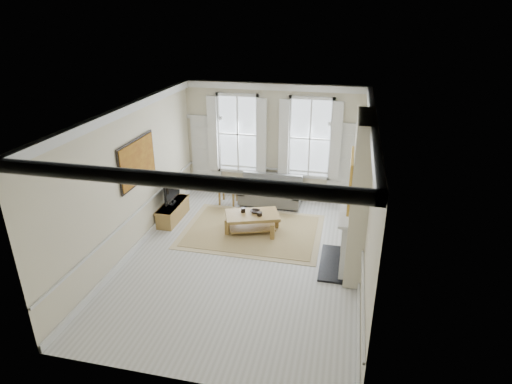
% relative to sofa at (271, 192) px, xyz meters
% --- Properties ---
extents(floor, '(7.20, 7.20, 0.00)m').
position_rel_sofa_xyz_m(floor, '(-0.03, -3.11, -0.35)').
color(floor, '#B7B5AD').
rests_on(floor, ground).
extents(ceiling, '(7.20, 7.20, 0.00)m').
position_rel_sofa_xyz_m(ceiling, '(-0.03, -3.11, 3.05)').
color(ceiling, white).
rests_on(ceiling, back_wall).
extents(back_wall, '(5.20, 0.00, 5.20)m').
position_rel_sofa_xyz_m(back_wall, '(-0.03, 0.49, 1.35)').
color(back_wall, beige).
rests_on(back_wall, floor).
extents(left_wall, '(0.00, 7.20, 7.20)m').
position_rel_sofa_xyz_m(left_wall, '(-2.63, -3.11, 1.35)').
color(left_wall, beige).
rests_on(left_wall, floor).
extents(right_wall, '(0.00, 7.20, 7.20)m').
position_rel_sofa_xyz_m(right_wall, '(2.57, -3.11, 1.35)').
color(right_wall, beige).
rests_on(right_wall, floor).
extents(window_left, '(1.26, 0.20, 2.20)m').
position_rel_sofa_xyz_m(window_left, '(-1.08, 0.44, 1.55)').
color(window_left, '#B2BCC6').
rests_on(window_left, back_wall).
extents(window_right, '(1.26, 0.20, 2.20)m').
position_rel_sofa_xyz_m(window_right, '(1.02, 0.44, 1.55)').
color(window_right, '#B2BCC6').
rests_on(window_right, back_wall).
extents(door_left, '(0.90, 0.08, 2.30)m').
position_rel_sofa_xyz_m(door_left, '(-2.08, 0.45, 0.80)').
color(door_left, silver).
rests_on(door_left, floor).
extents(door_right, '(0.90, 0.08, 2.30)m').
position_rel_sofa_xyz_m(door_right, '(2.02, 0.45, 0.80)').
color(door_right, silver).
rests_on(door_right, floor).
extents(painting, '(0.05, 1.66, 1.06)m').
position_rel_sofa_xyz_m(painting, '(-2.59, -2.81, 1.70)').
color(painting, '#AE781D').
rests_on(painting, left_wall).
extents(chimney_breast, '(0.35, 1.70, 3.38)m').
position_rel_sofa_xyz_m(chimney_breast, '(2.39, -2.91, 1.35)').
color(chimney_breast, beige).
rests_on(chimney_breast, floor).
extents(hearth, '(0.55, 1.50, 0.05)m').
position_rel_sofa_xyz_m(hearth, '(1.97, -2.91, -0.33)').
color(hearth, black).
rests_on(hearth, floor).
extents(fireplace, '(0.21, 1.45, 1.33)m').
position_rel_sofa_xyz_m(fireplace, '(2.16, -2.91, 0.38)').
color(fireplace, silver).
rests_on(fireplace, floor).
extents(mirror, '(0.06, 1.26, 1.06)m').
position_rel_sofa_xyz_m(mirror, '(2.18, -2.91, 1.70)').
color(mirror, gold).
rests_on(mirror, chimney_breast).
extents(sofa, '(1.75, 0.85, 0.84)m').
position_rel_sofa_xyz_m(sofa, '(0.00, 0.00, 0.00)').
color(sofa, slate).
rests_on(sofa, floor).
extents(side_table, '(0.60, 0.60, 0.60)m').
position_rel_sofa_xyz_m(side_table, '(-1.21, -0.27, 0.14)').
color(side_table, olive).
rests_on(side_table, floor).
extents(rug, '(3.50, 2.60, 0.02)m').
position_rel_sofa_xyz_m(rug, '(-0.13, -1.81, -0.34)').
color(rug, '#967E4D').
rests_on(rug, floor).
extents(coffee_table, '(1.51, 1.18, 0.50)m').
position_rel_sofa_xyz_m(coffee_table, '(-0.13, -1.81, 0.06)').
color(coffee_table, olive).
rests_on(coffee_table, rug).
extents(ceramic_pot_a, '(0.12, 0.12, 0.12)m').
position_rel_sofa_xyz_m(ceramic_pot_a, '(-0.38, -1.76, 0.20)').
color(ceramic_pot_a, black).
rests_on(ceramic_pot_a, coffee_table).
extents(ceramic_pot_b, '(0.13, 0.13, 0.09)m').
position_rel_sofa_xyz_m(ceramic_pot_b, '(0.07, -1.86, 0.19)').
color(ceramic_pot_b, black).
rests_on(ceramic_pot_b, coffee_table).
extents(bowl, '(0.26, 0.26, 0.06)m').
position_rel_sofa_xyz_m(bowl, '(-0.08, -1.71, 0.17)').
color(bowl, black).
rests_on(bowl, coffee_table).
extents(tv_stand, '(0.42, 1.31, 0.47)m').
position_rel_sofa_xyz_m(tv_stand, '(-2.37, -1.62, -0.12)').
color(tv_stand, olive).
rests_on(tv_stand, floor).
extents(tv, '(0.08, 0.90, 0.68)m').
position_rel_sofa_xyz_m(tv, '(-2.35, -1.62, 0.51)').
color(tv, black).
rests_on(tv, tv_stand).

